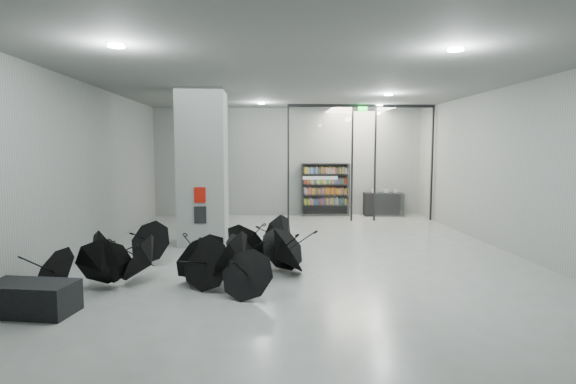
{
  "coord_description": "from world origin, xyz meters",
  "views": [
    {
      "loc": [
        -0.83,
        -9.7,
        2.48
      ],
      "look_at": [
        -0.3,
        1.5,
        1.4
      ],
      "focal_mm": 27.77,
      "sensor_mm": 36.0,
      "label": 1
    }
  ],
  "objects_px": {
    "bench": "(25,298)",
    "bookshelf": "(325,190)",
    "column": "(203,168)",
    "shop_counter": "(383,204)",
    "umbrella_cluster": "(204,263)"
  },
  "relations": [
    {
      "from": "bench",
      "to": "bookshelf",
      "type": "xyz_separation_m",
      "value": [
        5.85,
        9.74,
        0.74
      ]
    },
    {
      "from": "bookshelf",
      "to": "column",
      "type": "bearing_deg",
      "value": -126.29
    },
    {
      "from": "bench",
      "to": "shop_counter",
      "type": "relative_size",
      "value": 1.04
    },
    {
      "from": "umbrella_cluster",
      "to": "shop_counter",
      "type": "bearing_deg",
      "value": 54.84
    },
    {
      "from": "umbrella_cluster",
      "to": "column",
      "type": "bearing_deg",
      "value": 97.78
    },
    {
      "from": "bench",
      "to": "shop_counter",
      "type": "height_order",
      "value": "shop_counter"
    },
    {
      "from": "bench",
      "to": "umbrella_cluster",
      "type": "xyz_separation_m",
      "value": [
        2.45,
        1.72,
        0.07
      ]
    },
    {
      "from": "column",
      "to": "shop_counter",
      "type": "distance_m",
      "value": 7.77
    },
    {
      "from": "bookshelf",
      "to": "umbrella_cluster",
      "type": "relative_size",
      "value": 0.38
    },
    {
      "from": "bench",
      "to": "shop_counter",
      "type": "bearing_deg",
      "value": 59.92
    },
    {
      "from": "column",
      "to": "bookshelf",
      "type": "relative_size",
      "value": 2.04
    },
    {
      "from": "shop_counter",
      "to": "umbrella_cluster",
      "type": "distance_m",
      "value": 9.69
    },
    {
      "from": "bookshelf",
      "to": "umbrella_cluster",
      "type": "distance_m",
      "value": 8.74
    },
    {
      "from": "bench",
      "to": "bookshelf",
      "type": "distance_m",
      "value": 11.38
    },
    {
      "from": "column",
      "to": "bench",
      "type": "bearing_deg",
      "value": -111.85
    }
  ]
}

